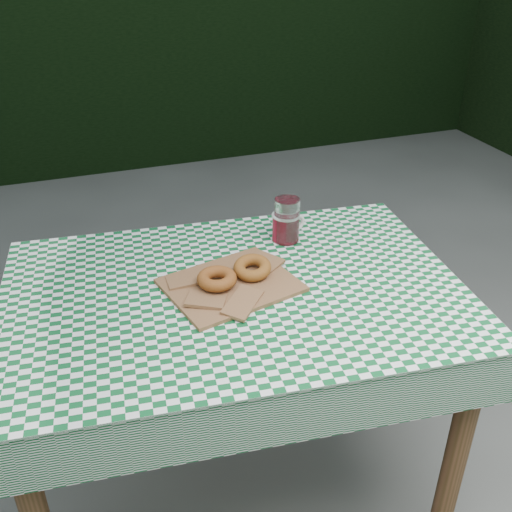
% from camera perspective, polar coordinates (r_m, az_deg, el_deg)
% --- Properties ---
extents(ground, '(60.00, 60.00, 0.00)m').
position_cam_1_polar(ground, '(2.04, -0.77, -21.43)').
color(ground, '#4B4B46').
rests_on(ground, ground).
extents(hedge_north, '(7.00, 0.70, 1.80)m').
position_cam_1_polar(hedge_north, '(4.47, -15.03, 20.29)').
color(hedge_north, black).
rests_on(hedge_north, ground).
extents(table, '(1.24, 0.89, 0.75)m').
position_cam_1_polar(table, '(1.77, -1.86, -13.58)').
color(table, '#50351B').
rests_on(table, ground).
extents(tablecloth, '(1.26, 0.91, 0.01)m').
position_cam_1_polar(tablecloth, '(1.53, -2.09, -3.32)').
color(tablecloth, '#0C5225').
rests_on(tablecloth, table).
extents(paper_bag, '(0.37, 0.32, 0.02)m').
position_cam_1_polar(paper_bag, '(1.54, -2.46, -2.71)').
color(paper_bag, '#9B7043').
rests_on(paper_bag, tablecloth).
extents(bagel_front, '(0.13, 0.13, 0.03)m').
position_cam_1_polar(bagel_front, '(1.51, -3.80, -2.19)').
color(bagel_front, '#95581E').
rests_on(bagel_front, paper_bag).
extents(bagel_back, '(0.14, 0.14, 0.03)m').
position_cam_1_polar(bagel_back, '(1.56, -0.36, -1.13)').
color(bagel_back, '#8E591D').
rests_on(bagel_back, paper_bag).
extents(coffee_mug, '(0.19, 0.19, 0.08)m').
position_cam_1_polar(coffee_mug, '(1.74, 2.82, 2.83)').
color(coffee_mug, maroon).
rests_on(coffee_mug, tablecloth).
extents(drinking_glass, '(0.08, 0.08, 0.13)m').
position_cam_1_polar(drinking_glass, '(1.73, 3.00, 3.47)').
color(drinking_glass, white).
rests_on(drinking_glass, tablecloth).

